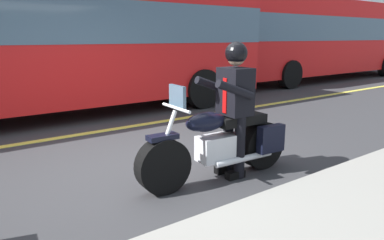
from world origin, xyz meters
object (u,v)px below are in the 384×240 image
at_px(motorcycle_main, 221,144).
at_px(bus_far, 38,33).
at_px(rider_main, 234,98).
at_px(bus_near, 324,35).

xyz_separation_m(motorcycle_main, bus_far, (0.93, -5.04, 1.42)).
relative_size(motorcycle_main, rider_main, 1.27).
bearing_deg(bus_near, rider_main, 29.41).
bearing_deg(bus_near, motorcycle_main, 28.95).
height_order(rider_main, bus_near, bus_near).
height_order(rider_main, bus_far, bus_far).
height_order(motorcycle_main, bus_near, bus_near).
height_order(motorcycle_main, bus_far, bus_far).
xyz_separation_m(motorcycle_main, bus_near, (-10.89, -6.02, 1.42)).
distance_m(rider_main, bus_far, 5.24).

